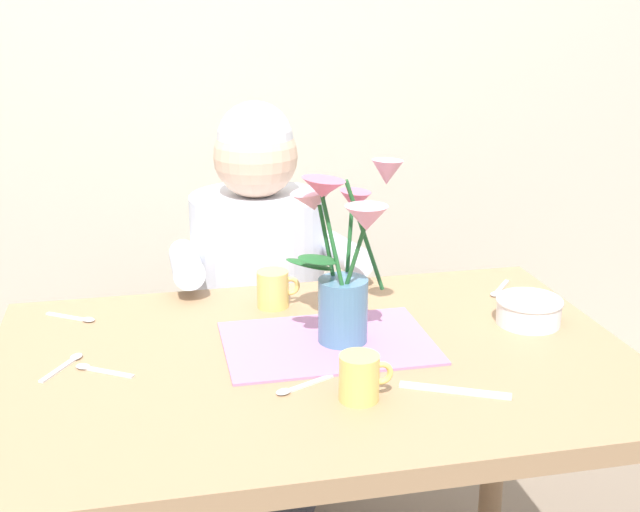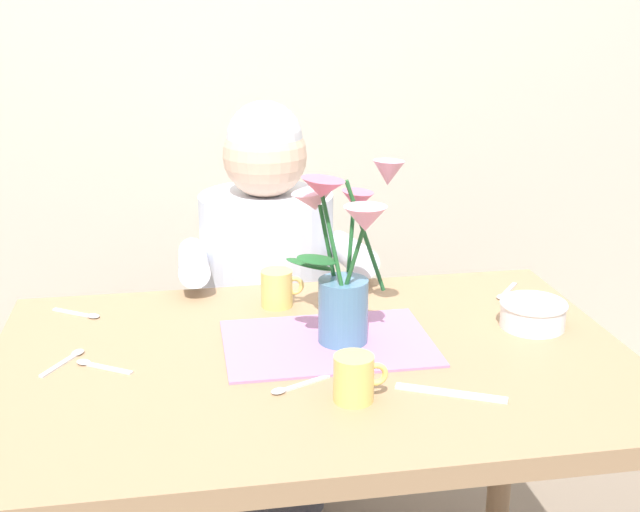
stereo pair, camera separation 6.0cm
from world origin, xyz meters
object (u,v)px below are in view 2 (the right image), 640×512
(dinner_knife, at_px, (451,393))
(flower_vase, at_px, (344,258))
(seated_person, at_px, (269,319))
(ceramic_bowl, at_px, (533,313))
(tea_cup, at_px, (278,288))
(coffee_cup, at_px, (355,378))

(dinner_knife, bearing_deg, flower_vase, 146.15)
(seated_person, xyz_separation_m, ceramic_bowl, (0.48, -0.55, 0.21))
(ceramic_bowl, bearing_deg, dinner_knife, -135.47)
(tea_cup, height_order, coffee_cup, same)
(flower_vase, height_order, dinner_knife, flower_vase)
(ceramic_bowl, bearing_deg, tea_cup, 157.77)
(tea_cup, relative_size, coffee_cup, 1.00)
(seated_person, relative_size, dinner_knife, 5.97)
(tea_cup, bearing_deg, coffee_cup, -80.48)
(tea_cup, xyz_separation_m, coffee_cup, (0.07, -0.44, 0.00))
(ceramic_bowl, distance_m, coffee_cup, 0.49)
(ceramic_bowl, xyz_separation_m, coffee_cup, (-0.42, -0.24, 0.01))
(ceramic_bowl, height_order, tea_cup, tea_cup)
(seated_person, height_order, ceramic_bowl, seated_person)
(flower_vase, height_order, ceramic_bowl, flower_vase)
(flower_vase, bearing_deg, coffee_cup, -96.78)
(dinner_knife, bearing_deg, coffee_cup, -156.85)
(flower_vase, height_order, coffee_cup, flower_vase)
(flower_vase, relative_size, ceramic_bowl, 2.60)
(ceramic_bowl, bearing_deg, flower_vase, -178.50)
(flower_vase, xyz_separation_m, dinner_knife, (0.14, -0.24, -0.17))
(ceramic_bowl, xyz_separation_m, dinner_knife, (-0.26, -0.25, -0.03))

